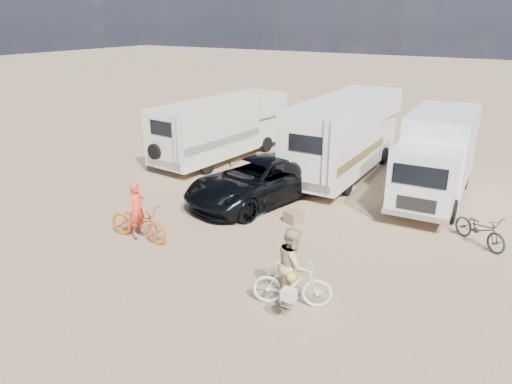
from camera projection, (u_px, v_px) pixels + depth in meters
The scene contains 12 objects.
ground at pixel (238, 241), 13.84m from camera, with size 140.00×140.00×0.00m, color tan.
rv_main at pixel (345, 137), 19.16m from camera, with size 2.26×7.51×3.10m, color white, non-canonical shape.
rv_left at pixel (221, 130), 21.39m from camera, with size 2.20×7.10×2.65m, color beige, non-canonical shape.
box_truck at pixel (436, 159), 16.45m from camera, with size 2.07×6.11×3.00m, color silver, non-canonical shape.
dark_suv at pixel (258, 181), 16.56m from camera, with size 2.51×5.43×1.51m, color black.
bike_man at pixel (138, 222), 13.77m from camera, with size 0.71×2.03×1.07m, color #D3470C.
bike_woman at pixel (292, 284), 10.60m from camera, with size 0.51×1.80×1.08m, color silver.
rider_man at pixel (138, 215), 13.69m from camera, with size 0.56×0.37×1.53m, color #F24327.
rider_woman at pixel (293, 271), 10.49m from camera, with size 0.84×0.65×1.72m, color tan.
bike_parked at pixel (480, 229), 13.48m from camera, with size 0.63×1.80×0.95m, color #262826.
cooler at pixel (255, 207), 15.70m from camera, with size 0.58×0.42×0.47m, color teal.
crate at pixel (293, 217), 15.03m from camera, with size 0.47×0.47×0.37m, color #855F46.
Camera 1 is at (6.90, -10.41, 6.14)m, focal length 33.58 mm.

